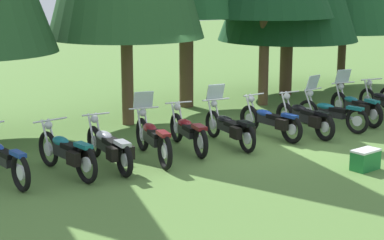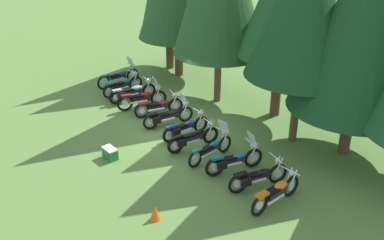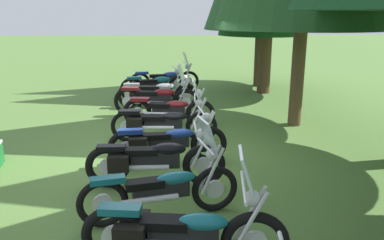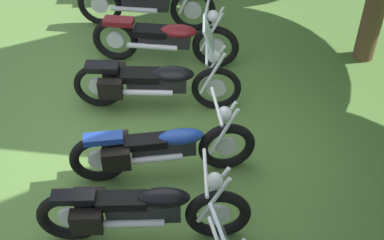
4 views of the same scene
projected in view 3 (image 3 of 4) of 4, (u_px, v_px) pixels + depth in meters
ground_plane at (165, 152)px, 7.64m from camera, size 80.00×80.00×0.00m
motorcycle_0 at (166, 79)px, 13.20m from camera, size 0.76×2.39×1.37m
motorcycle_1 at (155, 86)px, 12.02m from camera, size 0.83×2.20×1.03m
motorcycle_2 at (156, 92)px, 11.13m from camera, size 0.62×2.35×1.00m
motorcycle_3 at (158, 98)px, 10.13m from camera, size 0.68×2.30×1.39m
motorcycle_4 at (169, 110)px, 9.16m from camera, size 0.66×2.21×1.00m
motorcycle_5 at (162, 121)px, 8.13m from camera, size 0.73×2.27×1.35m
motorcycle_6 at (166, 142)px, 6.93m from camera, size 0.68×2.17×0.99m
motorcycle_7 at (153, 160)px, 6.04m from camera, size 0.62×2.21×1.00m
motorcycle_8 at (164, 188)px, 5.08m from camera, size 0.78×2.14×1.34m
motorcycle_9 at (181, 232)px, 4.03m from camera, size 0.75×2.21×1.37m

